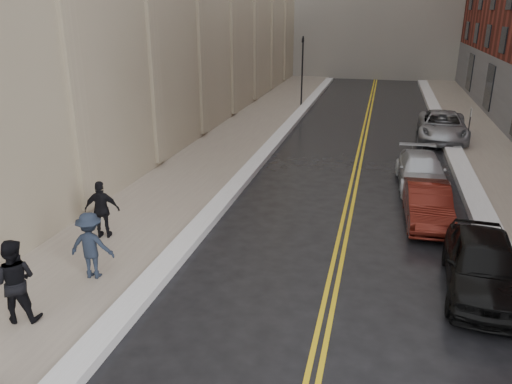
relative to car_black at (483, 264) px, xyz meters
The scene contains 16 objects.
ground 8.01m from the car_black, 141.84° to the right, with size 160.00×160.00×0.00m, color black.
sidewalk_left 15.46m from the car_black, 134.21° to the left, with size 4.00×64.00×0.15m, color gray.
sidewalk_right 11.42m from the car_black, 76.16° to the left, with size 3.00×64.00×0.15m, color gray.
lane_stripe_a 11.76m from the car_black, 109.37° to the left, with size 0.12×64.00×0.01m, color gold.
lane_stripe_b 11.68m from the car_black, 108.25° to the left, with size 0.12×64.00×0.01m, color gold.
snow_ridge_left 13.96m from the car_black, 127.42° to the left, with size 0.70×60.80×0.26m, color silver.
snow_ridge_right 11.12m from the car_black, 85.46° to the left, with size 0.85×60.80×0.30m, color silver.
traffic_signal 26.69m from the car_black, 109.49° to the left, with size 0.18×0.15×5.20m.
parking_sign_far 15.17m from the car_black, 83.83° to the left, with size 0.06×0.35×2.23m.
car_black is the anchor object (origin of this frame).
car_maroon 4.55m from the car_black, 103.62° to the left, with size 1.42×4.08×1.34m, color #4B130D.
car_silver_near 8.38m from the car_black, 97.35° to the left, with size 1.89×4.64×1.35m, color #AFB2B7.
car_silver_far 16.99m from the car_black, 88.22° to the left, with size 2.63×5.70×1.59m, color #96979D.
pedestrian_a 11.50m from the car_black, 158.34° to the right, with size 0.99×0.77×2.03m, color black.
pedestrian_b 10.30m from the car_black, 168.63° to the right, with size 1.20×0.69×1.85m, color #1B2332.
pedestrian_c 11.14m from the car_black, behind, with size 1.09×0.46×1.87m, color black.
Camera 1 is at (3.39, -7.64, 6.97)m, focal length 35.00 mm.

